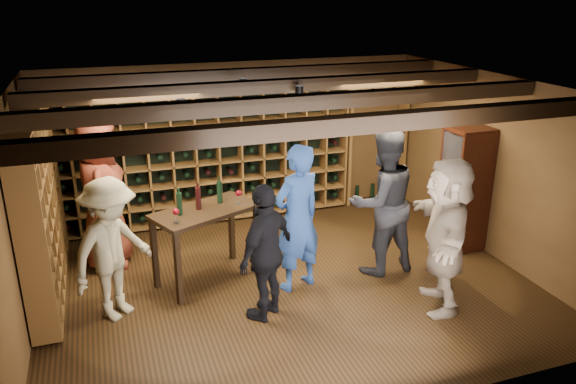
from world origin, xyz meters
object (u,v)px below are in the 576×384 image
object	(u,v)px
guest_red_floral	(102,194)
man_blue_shirt	(297,218)
guest_beige	(445,235)
man_grey_suit	(382,202)
tasting_table	(205,219)
display_cabinet	(464,191)
guest_khaki	(112,249)
guest_woman_black	(266,252)

from	to	relation	value
guest_red_floral	man_blue_shirt	bearing A→B (deg)	-115.31
guest_beige	guest_red_floral	bearing A→B (deg)	-100.52
man_grey_suit	tasting_table	world-z (taller)	man_grey_suit
display_cabinet	guest_beige	world-z (taller)	guest_beige
man_blue_shirt	guest_khaki	size ratio (longest dim) A/B	1.12
man_grey_suit	guest_woman_black	xyz separation A→B (m)	(-1.74, -0.58, -0.17)
man_grey_suit	guest_red_floral	bearing A→B (deg)	-26.47
guest_beige	tasting_table	world-z (taller)	guest_beige
display_cabinet	guest_red_floral	world-z (taller)	guest_red_floral
guest_khaki	guest_beige	world-z (taller)	guest_beige
guest_red_floral	man_grey_suit	bearing A→B (deg)	-104.31
guest_khaki	tasting_table	xyz separation A→B (m)	(1.14, 0.48, 0.02)
man_blue_shirt	tasting_table	xyz separation A→B (m)	(-1.03, 0.54, -0.08)
guest_red_floral	guest_woman_black	world-z (taller)	guest_red_floral
display_cabinet	guest_woman_black	bearing A→B (deg)	-165.14
guest_beige	man_grey_suit	bearing A→B (deg)	-143.05
man_grey_suit	tasting_table	size ratio (longest dim) A/B	1.33
guest_woman_black	guest_khaki	distance (m)	1.71
man_blue_shirt	guest_woman_black	xyz separation A→B (m)	(-0.55, -0.51, -0.13)
man_blue_shirt	guest_red_floral	world-z (taller)	guest_red_floral
guest_woman_black	guest_beige	size ratio (longest dim) A/B	0.88
display_cabinet	man_grey_suit	xyz separation A→B (m)	(-1.44, -0.27, 0.11)
display_cabinet	guest_khaki	bearing A→B (deg)	-176.67
display_cabinet	man_blue_shirt	world-z (taller)	man_blue_shirt
guest_woman_black	man_grey_suit	bearing A→B (deg)	158.22
display_cabinet	guest_red_floral	bearing A→B (deg)	167.18
guest_red_floral	guest_beige	world-z (taller)	guest_red_floral
display_cabinet	guest_woman_black	size ratio (longest dim) A/B	1.09
display_cabinet	tasting_table	size ratio (longest dim) A/B	1.21
guest_red_floral	tasting_table	world-z (taller)	guest_red_floral
man_blue_shirt	guest_khaki	distance (m)	2.17
man_blue_shirt	guest_red_floral	xyz separation A→B (m)	(-2.21, 1.43, 0.08)
guest_red_floral	guest_khaki	size ratio (longest dim) A/B	1.21
man_blue_shirt	guest_khaki	world-z (taller)	man_blue_shirt
display_cabinet	guest_red_floral	xyz separation A→B (m)	(-4.84, 1.10, 0.15)
man_grey_suit	guest_khaki	bearing A→B (deg)	-4.34
guest_woman_black	tasting_table	world-z (taller)	guest_woman_black
guest_khaki	man_blue_shirt	bearing A→B (deg)	-42.30
man_grey_suit	tasting_table	xyz separation A→B (m)	(-2.21, 0.47, -0.11)
guest_beige	tasting_table	distance (m)	2.90
display_cabinet	guest_khaki	xyz separation A→B (m)	(-4.80, -0.28, -0.02)
guest_red_floral	guest_beige	xyz separation A→B (m)	(3.66, -2.40, -0.09)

